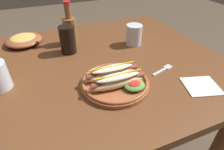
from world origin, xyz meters
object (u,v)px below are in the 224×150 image
object	(u,v)px
fork	(164,69)
side_bowl	(24,40)
hot_dog_plate	(116,80)
water_cup	(134,35)
soda_cup	(68,40)
glass_bottle	(71,29)
napkin	(201,86)

from	to	relation	value
fork	side_bowl	world-z (taller)	side_bowl
hot_dog_plate	water_cup	xyz separation A→B (m)	(0.24, 0.30, 0.03)
soda_cup	water_cup	world-z (taller)	soda_cup
side_bowl	fork	bearing A→B (deg)	-42.53
water_cup	side_bowl	distance (m)	0.61
fork	water_cup	xyz separation A→B (m)	(-0.00, 0.28, 0.05)
hot_dog_plate	glass_bottle	distance (m)	0.45
soda_cup	glass_bottle	world-z (taller)	glass_bottle
hot_dog_plate	glass_bottle	bearing A→B (deg)	99.16
water_cup	napkin	size ratio (longest dim) A/B	0.83
water_cup	side_bowl	bearing A→B (deg)	157.17
hot_dog_plate	side_bowl	xyz separation A→B (m)	(-0.32, 0.54, -0.00)
hot_dog_plate	side_bowl	bearing A→B (deg)	120.91
fork	glass_bottle	size ratio (longest dim) A/B	0.53
water_cup	glass_bottle	bearing A→B (deg)	155.36
soda_cup	water_cup	bearing A→B (deg)	-7.14
fork	water_cup	distance (m)	0.29
water_cup	glass_bottle	xyz separation A→B (m)	(-0.31, 0.14, 0.03)
fork	side_bowl	bearing A→B (deg)	120.07
hot_dog_plate	soda_cup	bearing A→B (deg)	107.82
soda_cup	glass_bottle	bearing A→B (deg)	67.93
fork	glass_bottle	bearing A→B (deg)	109.10
hot_dog_plate	soda_cup	xyz separation A→B (m)	(-0.11, 0.35, 0.04)
side_bowl	napkin	world-z (taller)	side_bowl
fork	side_bowl	xyz separation A→B (m)	(-0.56, 0.52, 0.02)
hot_dog_plate	napkin	size ratio (longest dim) A/B	2.07
glass_bottle	water_cup	bearing A→B (deg)	-24.64
fork	napkin	distance (m)	0.17
hot_dog_plate	napkin	bearing A→B (deg)	-23.48
side_bowl	hot_dog_plate	bearing A→B (deg)	-59.09
soda_cup	glass_bottle	distance (m)	0.11
fork	soda_cup	xyz separation A→B (m)	(-0.35, 0.32, 0.07)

